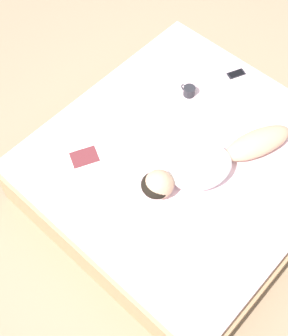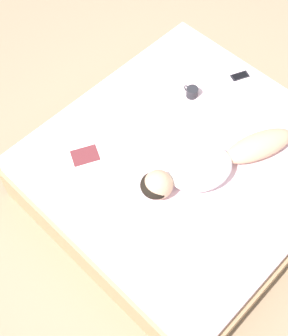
% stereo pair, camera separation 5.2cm
% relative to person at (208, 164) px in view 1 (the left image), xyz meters
% --- Properties ---
extents(ground_plane, '(12.00, 12.00, 0.00)m').
position_rel_person_xyz_m(ground_plane, '(0.20, -0.03, -0.61)').
color(ground_plane, '#9E8466').
extents(bed, '(1.98, 2.06, 0.52)m').
position_rel_person_xyz_m(bed, '(0.20, -0.03, -0.35)').
color(bed, tan).
rests_on(bed, ground_plane).
extents(person, '(0.61, 1.18, 0.20)m').
position_rel_person_xyz_m(person, '(0.00, 0.00, 0.00)').
color(person, tan).
rests_on(person, bed).
extents(open_magazine, '(0.52, 0.44, 0.01)m').
position_rel_person_xyz_m(open_magazine, '(0.62, 0.56, -0.08)').
color(open_magazine, white).
rests_on(open_magazine, bed).
extents(coffee_mug, '(0.13, 0.09, 0.08)m').
position_rel_person_xyz_m(coffee_mug, '(0.54, -0.45, -0.05)').
color(coffee_mug, '#232328').
rests_on(coffee_mug, bed).
extents(cell_phone, '(0.12, 0.16, 0.01)m').
position_rel_person_xyz_m(cell_phone, '(0.40, -0.88, -0.08)').
color(cell_phone, black).
rests_on(cell_phone, bed).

